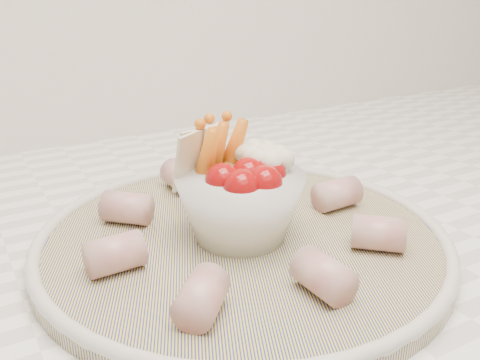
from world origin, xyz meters
TOP-DOWN VIEW (x-y plane):
  - serving_platter at (0.13, 1.35)m, footprint 0.49×0.49m
  - veggie_bowl at (0.13, 1.35)m, footprint 0.12×0.12m
  - cured_meat_rolls at (0.13, 1.35)m, footprint 0.28×0.28m

SIDE VIEW (x-z plane):
  - serving_platter at x=0.13m, z-range 0.92..0.94m
  - cured_meat_rolls at x=0.13m, z-range 0.93..0.97m
  - veggie_bowl at x=0.13m, z-range 0.92..1.03m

